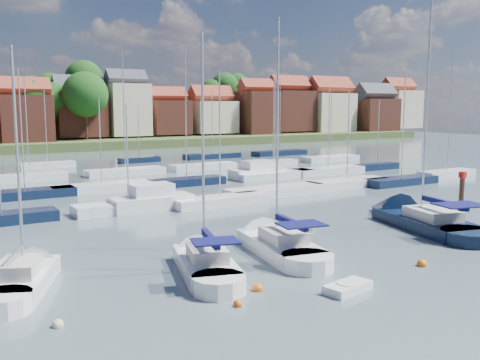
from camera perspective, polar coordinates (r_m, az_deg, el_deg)
ground at (r=66.81m, az=-11.65°, el=0.14°), size 260.00×260.00×0.00m
sailboat_left at (r=29.66m, az=-4.07°, el=-8.64°), size 5.36×10.27×13.58m
sailboat_centre at (r=33.61m, az=3.32°, el=-6.67°), size 4.90×11.43×15.09m
sailboat_navy at (r=42.63m, az=17.69°, el=-3.93°), size 6.91×14.27×19.00m
sailboat_far at (r=29.20m, az=-21.76°, el=-9.51°), size 6.08×9.64×12.60m
tender at (r=26.49m, az=11.43°, el=-11.18°), size 2.65×1.58×0.54m
timber_piling at (r=42.59m, az=22.46°, el=-3.22°), size 0.40×0.40×6.31m
buoy_a at (r=23.39m, az=-18.85°, el=-14.62°), size 0.46×0.46×0.46m
buoy_b at (r=24.30m, az=-0.24°, el=-13.31°), size 0.41×0.41×0.41m
buoy_c at (r=26.21m, az=1.89°, el=-11.71°), size 0.54×0.54×0.54m
buoy_d at (r=31.64m, az=18.81°, el=-8.67°), size 0.55×0.55×0.55m
buoy_e at (r=38.92m, az=7.65°, el=-5.25°), size 0.52×0.52×0.52m
buoy_g at (r=42.21m, az=20.50°, el=-4.65°), size 0.53×0.53×0.53m
marina_field at (r=62.96m, az=-8.52°, el=0.15°), size 79.62×41.41×15.93m
far_shore_town at (r=157.01m, az=-22.58°, el=5.73°), size 212.46×90.00×22.27m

